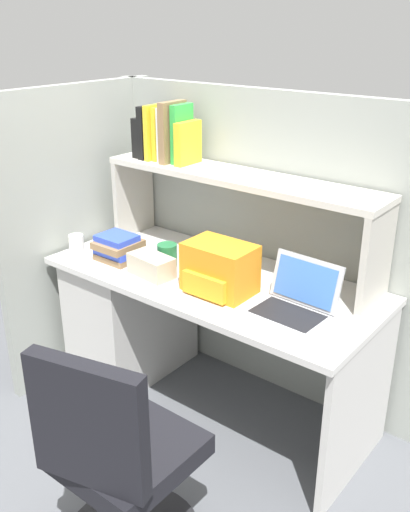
# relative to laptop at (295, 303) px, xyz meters

# --- Properties ---
(ground_plane) EXTENTS (8.00, 8.00, 0.00)m
(ground_plane) POSITION_rel_laptop_xyz_m (-0.49, 0.08, -0.78)
(ground_plane) COLOR #595B60
(desk) EXTENTS (1.60, 0.70, 0.73)m
(desk) POSITION_rel_laptop_xyz_m (-0.88, 0.08, -0.38)
(desk) COLOR silver
(desk) RESTS_ON ground_plane
(cubicle_partition_rear) EXTENTS (1.84, 0.05, 1.55)m
(cubicle_partition_rear) POSITION_rel_laptop_xyz_m (-0.49, 0.46, -0.01)
(cubicle_partition_rear) COLOR #939991
(cubicle_partition_rear) RESTS_ON ground_plane
(cubicle_partition_left) EXTENTS (0.05, 1.06, 1.55)m
(cubicle_partition_left) POSITION_rel_laptop_xyz_m (-1.34, 0.03, -0.01)
(cubicle_partition_left) COLOR #939991
(cubicle_partition_left) RESTS_ON ground_plane
(overhead_hutch) EXTENTS (1.44, 0.28, 0.45)m
(overhead_hutch) POSITION_rel_laptop_xyz_m (-0.49, 0.28, 0.30)
(overhead_hutch) COLOR #BCB7AC
(overhead_hutch) RESTS_ON desk
(reference_books_on_shelf) EXTENTS (0.33, 0.18, 0.30)m
(reference_books_on_shelf) POSITION_rel_laptop_xyz_m (-0.94, 0.28, 0.53)
(reference_books_on_shelf) COLOR black
(reference_books_on_shelf) RESTS_ON overhead_hutch
(laptop) EXTENTS (0.32, 0.27, 0.22)m
(laptop) POSITION_rel_laptop_xyz_m (0.00, 0.00, 0.00)
(laptop) COLOR #B7BABF
(laptop) RESTS_ON desk
(backpack) EXTENTS (0.30, 0.22, 0.22)m
(backpack) POSITION_rel_laptop_xyz_m (-0.37, -0.02, 0.06)
(backpack) COLOR orange
(backpack) RESTS_ON desk
(computer_mouse) EXTENTS (0.08, 0.12, 0.03)m
(computer_mouse) POSITION_rel_laptop_xyz_m (-0.58, 0.04, -0.03)
(computer_mouse) COLOR silver
(computer_mouse) RESTS_ON desk
(paper_cup) EXTENTS (0.08, 0.08, 0.10)m
(paper_cup) POSITION_rel_laptop_xyz_m (-1.20, -0.13, -0.00)
(paper_cup) COLOR white
(paper_cup) RESTS_ON desk
(tissue_box) EXTENTS (0.23, 0.14, 0.10)m
(tissue_box) POSITION_rel_laptop_xyz_m (-0.72, -0.09, -0.00)
(tissue_box) COLOR #BFB299
(tissue_box) RESTS_ON desk
(snack_canister) EXTENTS (0.10, 0.10, 0.11)m
(snack_canister) POSITION_rel_laptop_xyz_m (-0.73, 0.04, 0.01)
(snack_canister) COLOR #26723F
(snack_canister) RESTS_ON desk
(desk_book_stack) EXTENTS (0.20, 0.20, 0.13)m
(desk_book_stack) POSITION_rel_laptop_xyz_m (-0.98, -0.05, 0.01)
(desk_book_stack) COLOR olive
(desk_book_stack) RESTS_ON desk
(office_chair) EXTENTS (0.52, 0.53, 0.93)m
(office_chair) POSITION_rel_laptop_xyz_m (-0.19, -0.83, -0.39)
(office_chair) COLOR black
(office_chair) RESTS_ON ground_plane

